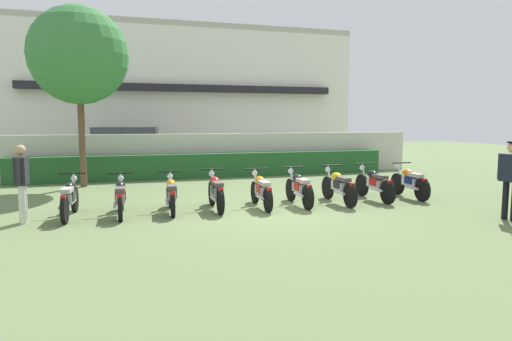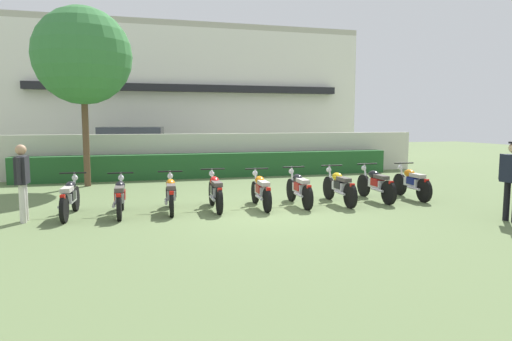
{
  "view_description": "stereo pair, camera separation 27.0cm",
  "coord_description": "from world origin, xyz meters",
  "px_view_note": "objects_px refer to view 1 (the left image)",
  "views": [
    {
      "loc": [
        -3.36,
        -10.23,
        2.17
      ],
      "look_at": [
        0.0,
        0.85,
        0.9
      ],
      "focal_mm": 31.83,
      "sensor_mm": 36.0,
      "label": 1
    },
    {
      "loc": [
        -3.1,
        -10.3,
        2.17
      ],
      "look_at": [
        0.0,
        0.85,
        0.9
      ],
      "focal_mm": 31.83,
      "sensor_mm": 36.0,
      "label": 2
    }
  ],
  "objects_px": {
    "tree_near_inspector": "(79,56)",
    "motorcycle_in_row_8": "(410,182)",
    "motorcycle_in_row_1": "(121,197)",
    "motorcycle_in_row_6": "(339,186)",
    "motorcycle_in_row_0": "(69,198)",
    "motorcycle_in_row_7": "(374,183)",
    "motorcycle_in_row_2": "(171,194)",
    "motorcycle_in_row_4": "(261,190)",
    "parked_car": "(130,149)",
    "motorcycle_in_row_3": "(216,191)",
    "inspector_person": "(22,177)",
    "motorcycle_in_row_5": "(299,188)",
    "officer_0": "(512,174)"
  },
  "relations": [
    {
      "from": "motorcycle_in_row_3",
      "to": "motorcycle_in_row_7",
      "type": "bearing_deg",
      "value": -87.03
    },
    {
      "from": "motorcycle_in_row_2",
      "to": "tree_near_inspector",
      "type": "bearing_deg",
      "value": 28.23
    },
    {
      "from": "motorcycle_in_row_4",
      "to": "motorcycle_in_row_2",
      "type": "bearing_deg",
      "value": 90.53
    },
    {
      "from": "motorcycle_in_row_0",
      "to": "motorcycle_in_row_7",
      "type": "distance_m",
      "value": 7.78
    },
    {
      "from": "inspector_person",
      "to": "motorcycle_in_row_7",
      "type": "bearing_deg",
      "value": 2.25
    },
    {
      "from": "motorcycle_in_row_2",
      "to": "motorcycle_in_row_6",
      "type": "relative_size",
      "value": 0.89
    },
    {
      "from": "tree_near_inspector",
      "to": "motorcycle_in_row_8",
      "type": "relative_size",
      "value": 3.14
    },
    {
      "from": "motorcycle_in_row_0",
      "to": "motorcycle_in_row_7",
      "type": "relative_size",
      "value": 0.97
    },
    {
      "from": "motorcycle_in_row_6",
      "to": "motorcycle_in_row_8",
      "type": "xyz_separation_m",
      "value": [
        2.3,
        0.17,
        -0.0
      ]
    },
    {
      "from": "motorcycle_in_row_3",
      "to": "motorcycle_in_row_7",
      "type": "xyz_separation_m",
      "value": [
        4.45,
        0.08,
        0.0
      ]
    },
    {
      "from": "motorcycle_in_row_0",
      "to": "motorcycle_in_row_8",
      "type": "height_order",
      "value": "motorcycle_in_row_8"
    },
    {
      "from": "parked_car",
      "to": "motorcycle_in_row_0",
      "type": "distance_m",
      "value": 10.12
    },
    {
      "from": "motorcycle_in_row_5",
      "to": "inspector_person",
      "type": "distance_m",
      "value": 6.42
    },
    {
      "from": "motorcycle_in_row_5",
      "to": "motorcycle_in_row_8",
      "type": "distance_m",
      "value": 3.4
    },
    {
      "from": "motorcycle_in_row_1",
      "to": "motorcycle_in_row_4",
      "type": "distance_m",
      "value": 3.38
    },
    {
      "from": "motorcycle_in_row_7",
      "to": "motorcycle_in_row_8",
      "type": "xyz_separation_m",
      "value": [
        1.12,
        -0.0,
        -0.0
      ]
    },
    {
      "from": "parked_car",
      "to": "motorcycle_in_row_2",
      "type": "xyz_separation_m",
      "value": [
        0.69,
        -10.03,
        -0.5
      ]
    },
    {
      "from": "motorcycle_in_row_8",
      "to": "parked_car",
      "type": "bearing_deg",
      "value": 38.91
    },
    {
      "from": "motorcycle_in_row_2",
      "to": "officer_0",
      "type": "xyz_separation_m",
      "value": [
        6.98,
        -3.04,
        0.59
      ]
    },
    {
      "from": "motorcycle_in_row_7",
      "to": "motorcycle_in_row_4",
      "type": "bearing_deg",
      "value": 93.22
    },
    {
      "from": "tree_near_inspector",
      "to": "inspector_person",
      "type": "distance_m",
      "value": 6.32
    },
    {
      "from": "motorcycle_in_row_0",
      "to": "motorcycle_in_row_6",
      "type": "height_order",
      "value": "motorcycle_in_row_6"
    },
    {
      "from": "motorcycle_in_row_3",
      "to": "motorcycle_in_row_4",
      "type": "height_order",
      "value": "motorcycle_in_row_3"
    },
    {
      "from": "motorcycle_in_row_8",
      "to": "motorcycle_in_row_1",
      "type": "bearing_deg",
      "value": 93.68
    },
    {
      "from": "motorcycle_in_row_6",
      "to": "inspector_person",
      "type": "relative_size",
      "value": 1.19
    },
    {
      "from": "motorcycle_in_row_8",
      "to": "inspector_person",
      "type": "height_order",
      "value": "inspector_person"
    },
    {
      "from": "motorcycle_in_row_2",
      "to": "inspector_person",
      "type": "xyz_separation_m",
      "value": [
        -3.14,
        -0.27,
        0.55
      ]
    },
    {
      "from": "motorcycle_in_row_5",
      "to": "motorcycle_in_row_8",
      "type": "xyz_separation_m",
      "value": [
        3.4,
        0.12,
        0.01
      ]
    },
    {
      "from": "motorcycle_in_row_5",
      "to": "motorcycle_in_row_6",
      "type": "bearing_deg",
      "value": -90.76
    },
    {
      "from": "motorcycle_in_row_1",
      "to": "motorcycle_in_row_6",
      "type": "height_order",
      "value": "motorcycle_in_row_6"
    },
    {
      "from": "motorcycle_in_row_2",
      "to": "motorcycle_in_row_8",
      "type": "bearing_deg",
      "value": -85.62
    },
    {
      "from": "parked_car",
      "to": "motorcycle_in_row_8",
      "type": "height_order",
      "value": "parked_car"
    },
    {
      "from": "motorcycle_in_row_6",
      "to": "inspector_person",
      "type": "xyz_separation_m",
      "value": [
        -7.49,
        -0.17,
        0.53
      ]
    },
    {
      "from": "motorcycle_in_row_0",
      "to": "motorcycle_in_row_7",
      "type": "height_order",
      "value": "motorcycle_in_row_7"
    },
    {
      "from": "parked_car",
      "to": "motorcycle_in_row_3",
      "type": "height_order",
      "value": "parked_car"
    },
    {
      "from": "motorcycle_in_row_0",
      "to": "motorcycle_in_row_8",
      "type": "xyz_separation_m",
      "value": [
        8.91,
        0.01,
        0.01
      ]
    },
    {
      "from": "motorcycle_in_row_3",
      "to": "motorcycle_in_row_8",
      "type": "height_order",
      "value": "motorcycle_in_row_8"
    },
    {
      "from": "motorcycle_in_row_5",
      "to": "officer_0",
      "type": "bearing_deg",
      "value": -126.71
    },
    {
      "from": "motorcycle_in_row_1",
      "to": "motorcycle_in_row_8",
      "type": "distance_m",
      "value": 7.81
    },
    {
      "from": "motorcycle_in_row_0",
      "to": "motorcycle_in_row_2",
      "type": "distance_m",
      "value": 2.26
    },
    {
      "from": "parked_car",
      "to": "motorcycle_in_row_5",
      "type": "relative_size",
      "value": 2.5
    },
    {
      "from": "motorcycle_in_row_2",
      "to": "parked_car",
      "type": "bearing_deg",
      "value": 7.74
    },
    {
      "from": "tree_near_inspector",
      "to": "motorcycle_in_row_7",
      "type": "bearing_deg",
      "value": -32.61
    },
    {
      "from": "motorcycle_in_row_6",
      "to": "motorcycle_in_row_8",
      "type": "distance_m",
      "value": 2.31
    },
    {
      "from": "motorcycle_in_row_4",
      "to": "motorcycle_in_row_5",
      "type": "xyz_separation_m",
      "value": [
        1.03,
        0.02,
        0.01
      ]
    },
    {
      "from": "motorcycle_in_row_1",
      "to": "inspector_person",
      "type": "height_order",
      "value": "inspector_person"
    },
    {
      "from": "motorcycle_in_row_7",
      "to": "officer_0",
      "type": "bearing_deg",
      "value": -154.09
    },
    {
      "from": "tree_near_inspector",
      "to": "motorcycle_in_row_8",
      "type": "bearing_deg",
      "value": -29.24
    },
    {
      "from": "motorcycle_in_row_2",
      "to": "motorcycle_in_row_4",
      "type": "relative_size",
      "value": 0.96
    },
    {
      "from": "motorcycle_in_row_0",
      "to": "motorcycle_in_row_4",
      "type": "bearing_deg",
      "value": -87.61
    }
  ]
}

